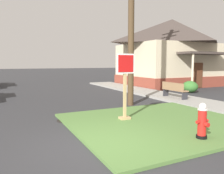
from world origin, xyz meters
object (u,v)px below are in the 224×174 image
Objects in this scene: street_bench at (174,89)px; fire_hydrant at (202,122)px; manhole_cover at (67,120)px; stop_sign at (125,88)px.

fire_hydrant is at bearing -125.41° from street_bench.
street_bench is at bearing 15.50° from manhole_cover.
manhole_cover is 6.74m from street_bench.
stop_sign is (-0.82, 2.62, 0.64)m from fire_hydrant.
stop_sign is 2.36m from manhole_cover.
fire_hydrant is 2.82m from stop_sign.
stop_sign is 1.36× the size of street_bench.
stop_sign is at bearing 107.40° from fire_hydrant.
manhole_cover is at bearing 125.80° from fire_hydrant.
fire_hydrant is at bearing -54.20° from manhole_cover.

